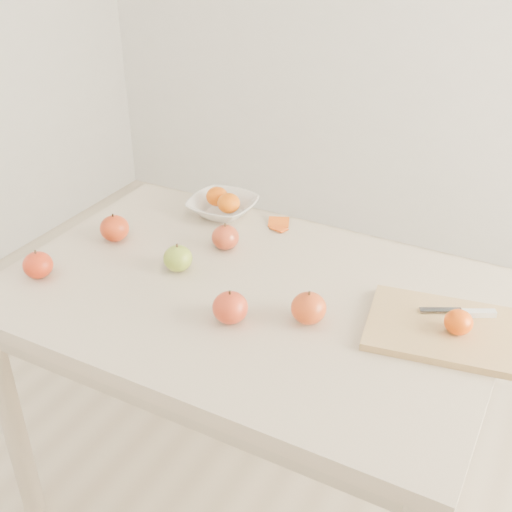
% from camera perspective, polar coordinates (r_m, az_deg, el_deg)
% --- Properties ---
extents(ground, '(3.50, 3.50, 0.00)m').
position_cam_1_polar(ground, '(2.09, -0.69, -20.44)').
color(ground, '#C6B293').
rests_on(ground, ground).
extents(table, '(1.20, 0.80, 0.75)m').
position_cam_1_polar(table, '(1.63, -0.83, -5.90)').
color(table, beige).
rests_on(table, ground).
extents(cutting_board, '(0.37, 0.29, 0.02)m').
position_cam_1_polar(cutting_board, '(1.49, 16.30, -6.26)').
color(cutting_board, tan).
rests_on(cutting_board, table).
extents(board_tangerine, '(0.06, 0.06, 0.05)m').
position_cam_1_polar(board_tangerine, '(1.46, 17.56, -5.62)').
color(board_tangerine, red).
rests_on(board_tangerine, cutting_board).
extents(fruit_bowl, '(0.20, 0.20, 0.05)m').
position_cam_1_polar(fruit_bowl, '(1.92, -2.98, 4.38)').
color(fruit_bowl, white).
rests_on(fruit_bowl, table).
extents(bowl_tangerine_near, '(0.07, 0.07, 0.06)m').
position_cam_1_polar(bowl_tangerine_near, '(1.93, -3.49, 5.32)').
color(bowl_tangerine_near, '#CF5B07').
rests_on(bowl_tangerine_near, fruit_bowl).
extents(bowl_tangerine_far, '(0.07, 0.07, 0.06)m').
position_cam_1_polar(bowl_tangerine_far, '(1.89, -2.44, 4.72)').
color(bowl_tangerine_far, '#DE5D07').
rests_on(bowl_tangerine_far, fruit_bowl).
extents(orange_peel_a, '(0.07, 0.06, 0.01)m').
position_cam_1_polar(orange_peel_a, '(1.87, 2.03, 2.92)').
color(orange_peel_a, '#D1500E').
rests_on(orange_peel_a, table).
extents(orange_peel_b, '(0.05, 0.04, 0.01)m').
position_cam_1_polar(orange_peel_b, '(1.84, 2.04, 2.39)').
color(orange_peel_b, '#DA4E0F').
rests_on(orange_peel_b, table).
extents(paring_knife, '(0.16, 0.08, 0.01)m').
position_cam_1_polar(paring_knife, '(1.53, 18.69, -4.79)').
color(paring_knife, white).
rests_on(paring_knife, cutting_board).
extents(apple_green, '(0.08, 0.08, 0.07)m').
position_cam_1_polar(apple_green, '(1.65, -6.96, -0.21)').
color(apple_green, '#5B8A23').
rests_on(apple_green, table).
extents(apple_red_a, '(0.07, 0.07, 0.07)m').
position_cam_1_polar(apple_red_a, '(1.74, -2.74, 1.68)').
color(apple_red_a, maroon).
rests_on(apple_red_a, table).
extents(apple_red_d, '(0.08, 0.08, 0.07)m').
position_cam_1_polar(apple_red_d, '(1.70, -18.82, -0.75)').
color(apple_red_d, '#90030E').
rests_on(apple_red_d, table).
extents(apple_red_e, '(0.08, 0.08, 0.07)m').
position_cam_1_polar(apple_red_e, '(1.45, 4.70, -4.62)').
color(apple_red_e, maroon).
rests_on(apple_red_e, table).
extents(apple_red_b, '(0.08, 0.08, 0.07)m').
position_cam_1_polar(apple_red_b, '(1.82, -12.47, 2.42)').
color(apple_red_b, maroon).
rests_on(apple_red_b, table).
extents(apple_red_c, '(0.08, 0.08, 0.07)m').
position_cam_1_polar(apple_red_c, '(1.45, -2.31, -4.60)').
color(apple_red_c, '#A11A0F').
rests_on(apple_red_c, table).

